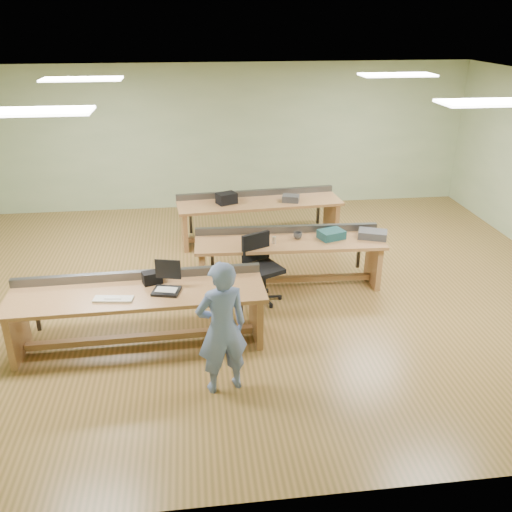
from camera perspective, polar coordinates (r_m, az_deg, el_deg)
name	(u,v)px	position (r m, az deg, el deg)	size (l,w,h in m)	color
floor	(256,288)	(8.41, 0.04, -3.35)	(10.00, 10.00, 0.00)	olive
ceiling	(256,87)	(7.51, 0.05, 17.40)	(10.00, 10.00, 0.00)	silver
wall_back	(233,137)	(11.68, -2.43, 12.39)	(10.00, 0.04, 3.00)	#A9BB8D
wall_front	(320,354)	(4.25, 6.79, -10.19)	(10.00, 0.04, 3.00)	#A9BB8D
fluor_panels	(256,89)	(7.51, 0.05, 17.17)	(6.20, 3.50, 0.03)	white
workbench_front	(139,304)	(6.95, -12.24, -4.99)	(3.18, 0.92, 0.86)	#A57346
workbench_mid	(289,251)	(8.30, 3.49, 0.49)	(2.89, 0.88, 0.86)	#A57346
workbench_back	(259,211)	(10.02, 0.33, 4.79)	(3.04, 1.03, 0.86)	#A57346
person	(222,328)	(5.90, -3.61, -7.58)	(0.57, 0.38, 1.58)	#6577A4
laptop_base	(166,291)	(6.76, -9.42, -3.67)	(0.32, 0.27, 0.04)	black
laptop_screen	(168,269)	(6.76, -9.25, -1.39)	(0.32, 0.02, 0.26)	black
keyboard	(113,299)	(6.72, -14.79, -4.42)	(0.47, 0.16, 0.03)	beige
trackball_mouse	(213,297)	(6.54, -4.52, -4.28)	(0.12, 0.14, 0.06)	white
camera_bag	(152,278)	(6.99, -10.88, -2.24)	(0.24, 0.15, 0.16)	black
task_chair	(262,277)	(7.92, 0.63, -2.23)	(0.71, 0.71, 0.99)	black
parts_bin_teal	(331,234)	(8.32, 7.94, 2.26)	(0.37, 0.28, 0.13)	#143E43
parts_bin_grey	(373,234)	(8.45, 12.19, 2.25)	(0.43, 0.27, 0.12)	#343436
mug	(298,235)	(8.26, 4.41, 2.17)	(0.13, 0.13, 0.10)	#343436
drinks_can	(274,240)	(8.06, 1.92, 1.67)	(0.06, 0.06, 0.11)	silver
storage_box_back	(227,198)	(9.80, -3.12, 6.09)	(0.34, 0.24, 0.19)	black
tray_back	(291,198)	(9.92, 3.68, 6.06)	(0.30, 0.22, 0.12)	#343436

